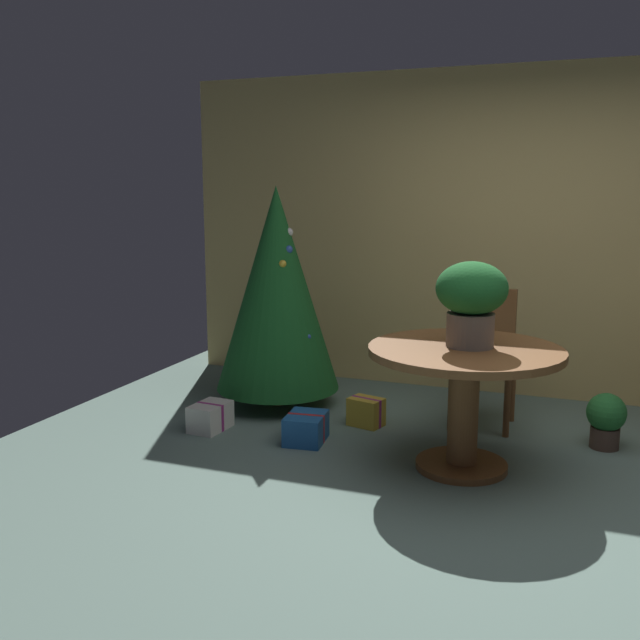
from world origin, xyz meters
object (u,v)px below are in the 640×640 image
gift_box_cream (210,417)px  potted_plant (606,418)px  holiday_tree (277,289)px  gift_box_blue (306,428)px  flower_vase (472,297)px  gift_box_gold (366,412)px  round_dining_table (464,379)px  wooden_chair_far (486,349)px

gift_box_cream → potted_plant: (2.57, 0.59, 0.11)m
holiday_tree → gift_box_blue: size_ratio=4.98×
flower_vase → holiday_tree: holiday_tree is taller
gift_box_blue → gift_box_gold: size_ratio=1.27×
flower_vase → holiday_tree: 1.75m
round_dining_table → flower_vase: 0.49m
wooden_chair_far → gift_box_cream: 2.00m
flower_vase → gift_box_blue: size_ratio=1.48×
round_dining_table → flower_vase: (0.02, 0.03, 0.49)m
wooden_chair_far → gift_box_blue: (-1.05, -0.82, -0.45)m
wooden_chair_far → holiday_tree: holiday_tree is taller
potted_plant → holiday_tree: bearing=177.2°
gift_box_blue → gift_box_gold: bearing=58.7°
round_dining_table → gift_box_gold: (-0.77, 0.55, -0.45)m
holiday_tree → potted_plant: (2.37, -0.12, -0.71)m
round_dining_table → gift_box_gold: size_ratio=4.29×
gift_box_blue → potted_plant: potted_plant is taller
flower_vase → gift_box_gold: bearing=146.4°
wooden_chair_far → gift_box_cream: (-1.76, -0.83, -0.45)m
round_dining_table → wooden_chair_far: 0.91m
gift_box_blue → potted_plant: bearing=17.2°
potted_plant → wooden_chair_far: bearing=163.4°
holiday_tree → flower_vase: bearing=-25.8°
round_dining_table → flower_vase: flower_vase is taller
gift_box_cream → holiday_tree: bearing=73.8°
gift_box_gold → potted_plant: bearing=4.4°
gift_box_cream → wooden_chair_far: bearing=25.3°
wooden_chair_far → potted_plant: bearing=-16.6°
round_dining_table → gift_box_cream: (-1.76, 0.08, -0.46)m
flower_vase → gift_box_cream: 2.02m
gift_box_cream → potted_plant: potted_plant is taller
gift_box_cream → gift_box_blue: 0.71m
holiday_tree → gift_box_blue: (0.51, -0.69, -0.82)m
potted_plant → gift_box_gold: bearing=-175.6°
holiday_tree → gift_box_gold: (0.79, -0.24, -0.81)m
round_dining_table → wooden_chair_far: size_ratio=1.19×
flower_vase → potted_plant: bearing=39.0°
gift_box_cream → gift_box_gold: bearing=25.3°
gift_box_blue → round_dining_table: bearing=-5.2°
flower_vase → gift_box_gold: (-0.79, 0.52, -0.94)m
round_dining_table → wooden_chair_far: wooden_chair_far is taller
gift_box_blue → potted_plant: size_ratio=0.93×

